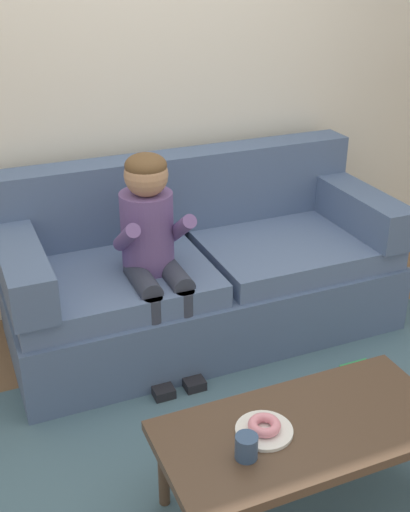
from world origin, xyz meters
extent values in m
plane|color=brown|center=(0.00, 0.00, 0.00)|extent=(10.00, 10.00, 0.00)
cube|color=silver|center=(0.00, 1.40, 1.40)|extent=(8.00, 0.10, 2.80)
cube|color=#476675|center=(0.00, -0.25, 0.01)|extent=(2.82, 1.80, 0.01)
cube|color=slate|center=(0.12, 0.80, 0.19)|extent=(2.09, 0.90, 0.38)
cube|color=slate|center=(-0.40, 0.75, 0.44)|extent=(1.00, 0.74, 0.12)
cube|color=slate|center=(0.65, 0.75, 0.44)|extent=(1.00, 0.74, 0.12)
cube|color=slate|center=(0.12, 1.15, 0.72)|extent=(2.09, 0.20, 0.43)
cube|color=slate|center=(-0.82, 0.80, 0.61)|extent=(0.20, 0.90, 0.22)
cube|color=slate|center=(1.07, 0.80, 0.61)|extent=(0.20, 0.90, 0.22)
cube|color=#4C3828|center=(-0.01, -0.50, 0.37)|extent=(1.09, 0.52, 0.04)
cylinder|color=#4C3828|center=(-0.50, -0.30, 0.17)|extent=(0.04, 0.04, 0.35)
cylinder|color=#4C3828|center=(0.47, -0.30, 0.17)|extent=(0.04, 0.04, 0.35)
cylinder|color=#664C84|center=(-0.21, 0.72, 0.70)|extent=(0.26, 0.26, 0.40)
sphere|color=tan|center=(-0.21, 0.70, 1.00)|extent=(0.21, 0.21, 0.21)
ellipsoid|color=brown|center=(-0.21, 0.70, 1.04)|extent=(0.20, 0.20, 0.12)
cylinder|color=#333847|center=(-0.29, 0.57, 0.51)|extent=(0.11, 0.30, 0.11)
cylinder|color=#333847|center=(-0.29, 0.42, 0.28)|extent=(0.09, 0.09, 0.44)
cube|color=black|center=(-0.29, 0.37, 0.03)|extent=(0.10, 0.20, 0.06)
cylinder|color=#664C84|center=(-0.34, 0.62, 0.74)|extent=(0.07, 0.29, 0.23)
cylinder|color=#333847|center=(-0.13, 0.57, 0.51)|extent=(0.11, 0.30, 0.11)
cylinder|color=#333847|center=(-0.13, 0.42, 0.28)|extent=(0.09, 0.09, 0.44)
cube|color=black|center=(-0.13, 0.37, 0.03)|extent=(0.10, 0.20, 0.06)
cylinder|color=#664C84|center=(-0.07, 0.62, 0.74)|extent=(0.07, 0.29, 0.23)
cylinder|color=white|center=(-0.17, -0.47, 0.40)|extent=(0.21, 0.21, 0.01)
torus|color=pink|center=(-0.17, -0.47, 0.42)|extent=(0.16, 0.16, 0.04)
cylinder|color=#334C72|center=(-0.28, -0.56, 0.43)|extent=(0.08, 0.08, 0.09)
cube|color=#339E56|center=(0.68, 0.11, 0.03)|extent=(0.16, 0.09, 0.05)
cylinder|color=#339E56|center=(0.60, 0.11, 0.03)|extent=(0.06, 0.06, 0.05)
cylinder|color=#339E56|center=(0.77, 0.11, 0.03)|extent=(0.06, 0.06, 0.05)
camera|label=1|loc=(-1.07, -2.05, 1.99)|focal=45.18mm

